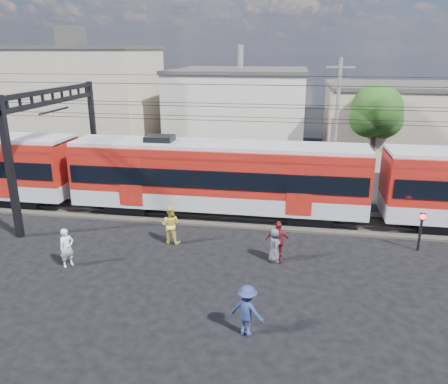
{
  "coord_description": "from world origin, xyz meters",
  "views": [
    {
      "loc": [
        3.43,
        -14.71,
        8.93
      ],
      "look_at": [
        0.14,
        5.0,
        2.42
      ],
      "focal_mm": 35.0,
      "sensor_mm": 36.0,
      "label": 1
    }
  ],
  "objects_px": {
    "pedestrian_a": "(67,248)",
    "pedestrian_c": "(247,311)",
    "commuter_train": "(221,175)",
    "crossing_signal": "(421,225)"
  },
  "relations": [
    {
      "from": "pedestrian_a",
      "to": "pedestrian_c",
      "type": "xyz_separation_m",
      "value": [
        8.2,
        -3.51,
        0.04
      ]
    },
    {
      "from": "pedestrian_c",
      "to": "pedestrian_a",
      "type": "bearing_deg",
      "value": -3.2
    },
    {
      "from": "pedestrian_a",
      "to": "pedestrian_c",
      "type": "height_order",
      "value": "pedestrian_c"
    },
    {
      "from": "commuter_train",
      "to": "pedestrian_a",
      "type": "relative_size",
      "value": 29.35
    },
    {
      "from": "commuter_train",
      "to": "pedestrian_c",
      "type": "height_order",
      "value": "commuter_train"
    },
    {
      "from": "pedestrian_c",
      "to": "commuter_train",
      "type": "bearing_deg",
      "value": -55.71
    },
    {
      "from": "pedestrian_a",
      "to": "crossing_signal",
      "type": "height_order",
      "value": "crossing_signal"
    },
    {
      "from": "pedestrian_a",
      "to": "crossing_signal",
      "type": "xyz_separation_m",
      "value": [
        15.36,
        4.1,
        0.44
      ]
    },
    {
      "from": "commuter_train",
      "to": "pedestrian_c",
      "type": "relative_size",
      "value": 28.19
    },
    {
      "from": "pedestrian_c",
      "to": "crossing_signal",
      "type": "distance_m",
      "value": 10.46
    }
  ]
}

